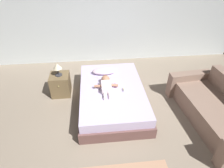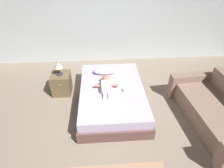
{
  "view_description": "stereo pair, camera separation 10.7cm",
  "coord_description": "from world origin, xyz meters",
  "px_view_note": "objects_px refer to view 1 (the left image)",
  "views": [
    {
      "loc": [
        -0.14,
        -2.24,
        2.81
      ],
      "look_at": [
        0.19,
        0.94,
        0.52
      ],
      "focal_mm": 30.8,
      "sensor_mm": 36.0,
      "label": 1
    },
    {
      "loc": [
        -0.04,
        -2.25,
        2.81
      ],
      "look_at": [
        0.19,
        0.94,
        0.52
      ],
      "focal_mm": 30.8,
      "sensor_mm": 36.0,
      "label": 2
    }
  ],
  "objects_px": {
    "nightstand": "(61,84)",
    "pillow": "(104,71)",
    "bed": "(112,96)",
    "baby_bottle": "(124,90)",
    "toothbrush": "(115,85)",
    "couch": "(218,110)",
    "lamp": "(57,67)",
    "baby": "(106,85)"
  },
  "relations": [
    {
      "from": "nightstand",
      "to": "bed",
      "type": "bearing_deg",
      "value": -22.69
    },
    {
      "from": "nightstand",
      "to": "pillow",
      "type": "bearing_deg",
      "value": 6.31
    },
    {
      "from": "lamp",
      "to": "toothbrush",
      "type": "bearing_deg",
      "value": -17.61
    },
    {
      "from": "nightstand",
      "to": "lamp",
      "type": "distance_m",
      "value": 0.46
    },
    {
      "from": "toothbrush",
      "to": "lamp",
      "type": "relative_size",
      "value": 0.53
    },
    {
      "from": "bed",
      "to": "nightstand",
      "type": "relative_size",
      "value": 4.13
    },
    {
      "from": "baby_bottle",
      "to": "pillow",
      "type": "bearing_deg",
      "value": 116.44
    },
    {
      "from": "nightstand",
      "to": "baby_bottle",
      "type": "bearing_deg",
      "value": -23.48
    },
    {
      "from": "lamp",
      "to": "bed",
      "type": "bearing_deg",
      "value": -22.69
    },
    {
      "from": "couch",
      "to": "baby_bottle",
      "type": "relative_size",
      "value": 20.05
    },
    {
      "from": "nightstand",
      "to": "lamp",
      "type": "xyz_separation_m",
      "value": [
        -0.0,
        0.0,
        0.46
      ]
    },
    {
      "from": "bed",
      "to": "baby_bottle",
      "type": "bearing_deg",
      "value": -27.19
    },
    {
      "from": "toothbrush",
      "to": "baby_bottle",
      "type": "distance_m",
      "value": 0.26
    },
    {
      "from": "pillow",
      "to": "toothbrush",
      "type": "height_order",
      "value": "pillow"
    },
    {
      "from": "bed",
      "to": "lamp",
      "type": "distance_m",
      "value": 1.33
    },
    {
      "from": "nightstand",
      "to": "baby_bottle",
      "type": "height_order",
      "value": "nightstand"
    },
    {
      "from": "baby",
      "to": "couch",
      "type": "relative_size",
      "value": 0.32
    },
    {
      "from": "bed",
      "to": "lamp",
      "type": "height_order",
      "value": "lamp"
    },
    {
      "from": "pillow",
      "to": "toothbrush",
      "type": "relative_size",
      "value": 3.51
    },
    {
      "from": "couch",
      "to": "lamp",
      "type": "height_order",
      "value": "lamp"
    },
    {
      "from": "bed",
      "to": "baby_bottle",
      "type": "relative_size",
      "value": 20.03
    },
    {
      "from": "baby",
      "to": "toothbrush",
      "type": "xyz_separation_m",
      "value": [
        0.19,
        0.07,
        -0.06
      ]
    },
    {
      "from": "lamp",
      "to": "baby_bottle",
      "type": "relative_size",
      "value": 2.86
    },
    {
      "from": "toothbrush",
      "to": "nightstand",
      "type": "relative_size",
      "value": 0.31
    },
    {
      "from": "bed",
      "to": "toothbrush",
      "type": "height_order",
      "value": "toothbrush"
    },
    {
      "from": "toothbrush",
      "to": "baby_bottle",
      "type": "height_order",
      "value": "baby_bottle"
    },
    {
      "from": "bed",
      "to": "nightstand",
      "type": "xyz_separation_m",
      "value": [
        -1.13,
        0.47,
        0.05
      ]
    },
    {
      "from": "baby",
      "to": "bed",
      "type": "bearing_deg",
      "value": -12.03
    },
    {
      "from": "nightstand",
      "to": "baby_bottle",
      "type": "distance_m",
      "value": 1.5
    },
    {
      "from": "couch",
      "to": "lamp",
      "type": "relative_size",
      "value": 7.01
    },
    {
      "from": "baby",
      "to": "toothbrush",
      "type": "height_order",
      "value": "baby"
    },
    {
      "from": "toothbrush",
      "to": "baby_bottle",
      "type": "xyz_separation_m",
      "value": [
        0.16,
        -0.21,
        0.02
      ]
    },
    {
      "from": "baby",
      "to": "lamp",
      "type": "xyz_separation_m",
      "value": [
        -1.01,
        0.45,
        0.22
      ]
    },
    {
      "from": "nightstand",
      "to": "baby_bottle",
      "type": "relative_size",
      "value": 4.85
    },
    {
      "from": "bed",
      "to": "nightstand",
      "type": "distance_m",
      "value": 1.23
    },
    {
      "from": "baby",
      "to": "nightstand",
      "type": "xyz_separation_m",
      "value": [
        -1.01,
        0.45,
        -0.24
      ]
    },
    {
      "from": "bed",
      "to": "couch",
      "type": "relative_size",
      "value": 1.0
    },
    {
      "from": "couch",
      "to": "lamp",
      "type": "distance_m",
      "value": 3.35
    },
    {
      "from": "pillow",
      "to": "toothbrush",
      "type": "distance_m",
      "value": 0.53
    },
    {
      "from": "bed",
      "to": "couch",
      "type": "bearing_deg",
      "value": -20.03
    },
    {
      "from": "couch",
      "to": "pillow",
      "type": "bearing_deg",
      "value": 148.0
    },
    {
      "from": "couch",
      "to": "baby_bottle",
      "type": "distance_m",
      "value": 1.84
    }
  ]
}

